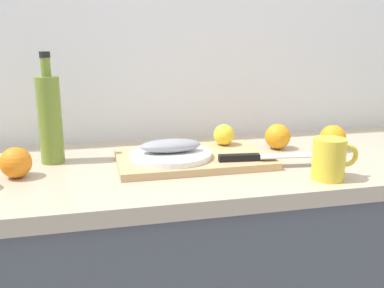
# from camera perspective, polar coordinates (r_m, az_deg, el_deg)

# --- Properties ---
(back_wall) EXTENTS (3.20, 0.05, 2.50)m
(back_wall) POSITION_cam_1_polar(r_m,az_deg,el_deg) (1.51, 1.67, 14.37)
(back_wall) COLOR white
(back_wall) RESTS_ON ground_plane
(cutting_board) EXTENTS (0.42, 0.27, 0.02)m
(cutting_board) POSITION_cam_1_polar(r_m,az_deg,el_deg) (1.22, 0.00, -1.83)
(cutting_board) COLOR tan
(cutting_board) RESTS_ON kitchen_counter
(white_plate) EXTENTS (0.23, 0.23, 0.01)m
(white_plate) POSITION_cam_1_polar(r_m,az_deg,el_deg) (1.18, -2.84, -1.42)
(white_plate) COLOR white
(white_plate) RESTS_ON cutting_board
(fish_fillet) EXTENTS (0.17, 0.07, 0.04)m
(fish_fillet) POSITION_cam_1_polar(r_m,az_deg,el_deg) (1.18, -2.85, -0.22)
(fish_fillet) COLOR gray
(fish_fillet) RESTS_ON white_plate
(chef_knife) EXTENTS (0.29, 0.06, 0.02)m
(chef_knife) POSITION_cam_1_polar(r_m,az_deg,el_deg) (1.17, 8.80, -1.71)
(chef_knife) COLOR silver
(chef_knife) RESTS_ON cutting_board
(lemon_0) EXTENTS (0.06, 0.06, 0.06)m
(lemon_0) POSITION_cam_1_polar(r_m,az_deg,el_deg) (1.31, 4.31, 1.23)
(lemon_0) COLOR yellow
(lemon_0) RESTS_ON cutting_board
(olive_oil_bottle) EXTENTS (0.06, 0.06, 0.30)m
(olive_oil_bottle) POSITION_cam_1_polar(r_m,az_deg,el_deg) (1.24, -18.32, 3.30)
(olive_oil_bottle) COLOR olive
(olive_oil_bottle) RESTS_ON kitchen_counter
(coffee_mug_0) EXTENTS (0.12, 0.08, 0.10)m
(coffee_mug_0) POSITION_cam_1_polar(r_m,az_deg,el_deg) (1.11, 17.79, -1.88)
(coffee_mug_0) COLOR yellow
(coffee_mug_0) RESTS_ON kitchen_counter
(orange_0) EXTENTS (0.08, 0.08, 0.08)m
(orange_0) POSITION_cam_1_polar(r_m,az_deg,el_deg) (1.39, 18.16, 0.78)
(orange_0) COLOR orange
(orange_0) RESTS_ON kitchen_counter
(orange_1) EXTENTS (0.08, 0.08, 0.08)m
(orange_1) POSITION_cam_1_polar(r_m,az_deg,el_deg) (1.37, 11.28, 0.98)
(orange_1) COLOR orange
(orange_1) RESTS_ON kitchen_counter
(orange_2) EXTENTS (0.08, 0.08, 0.08)m
(orange_2) POSITION_cam_1_polar(r_m,az_deg,el_deg) (1.15, -22.31, -2.31)
(orange_2) COLOR orange
(orange_2) RESTS_ON kitchen_counter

